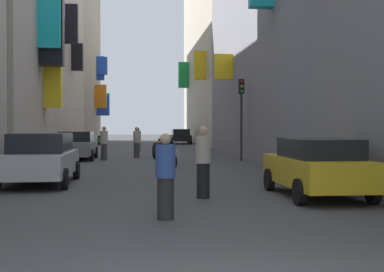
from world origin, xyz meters
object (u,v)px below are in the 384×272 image
scooter_silver (171,156)px  pedestrian_near_left (137,142)px  parked_car_yellow (317,166)px  parked_car_grey (76,145)px  parked_car_silver (40,158)px  scooter_black (160,150)px  scooter_green (101,140)px  scooter_blue (204,150)px  pedestrian_near_right (166,177)px  pedestrian_crossing (203,162)px  pedestrian_mid_street (104,143)px  scooter_orange (161,144)px  traffic_light_near_corner (241,105)px  parked_car_black (181,136)px  pedestrian_far_away (138,140)px

scooter_silver → pedestrian_near_left: bearing=104.0°
parked_car_yellow → parked_car_grey: parked_car_grey is taller
parked_car_yellow → parked_car_grey: 17.19m
parked_car_silver → scooter_black: bearing=70.4°
scooter_green → scooter_blue: 21.71m
pedestrian_near_right → scooter_silver: bearing=85.8°
scooter_black → pedestrian_near_left: 1.81m
parked_car_yellow → parked_car_grey: (-7.62, 15.42, -0.00)m
parked_car_silver → parked_car_grey: parked_car_silver is taller
pedestrian_crossing → pedestrian_mid_street: (-3.28, 14.65, -0.02)m
scooter_blue → pedestrian_near_left: bearing=160.9°
pedestrian_crossing → pedestrian_mid_street: pedestrian_crossing is taller
scooter_orange → scooter_green: 12.41m
parked_car_silver → scooter_blue: parked_car_silver is taller
scooter_orange → scooter_green: (-4.92, 11.39, 0.00)m
scooter_green → pedestrian_crossing: size_ratio=1.01×
pedestrian_near_right → traffic_light_near_corner: size_ratio=0.40×
scooter_orange → parked_car_silver: bearing=-102.5°
scooter_green → parked_car_yellow: bearing=-77.9°
scooter_orange → pedestrian_crossing: pedestrian_crossing is taller
parked_car_silver → scooter_black: (4.11, 11.53, -0.34)m
scooter_orange → pedestrian_mid_street: 10.39m
pedestrian_crossing → pedestrian_near_right: size_ratio=1.08×
traffic_light_near_corner → parked_car_black: bearing=92.4°
parked_car_silver → pedestrian_mid_street: bearing=83.5°
parked_car_black → scooter_silver: parked_car_black is taller
parked_car_black → scooter_black: (-3.02, -23.32, -0.29)m
traffic_light_near_corner → pedestrian_near_left: bearing=151.5°
pedestrian_crossing → scooter_orange: bearing=89.8°
pedestrian_crossing → pedestrian_far_away: 23.43m
parked_car_silver → scooter_green: size_ratio=2.50×
parked_car_silver → pedestrian_far_away: bearing=81.4°
scooter_green → scooter_black: (4.40, -20.69, 0.00)m
parked_car_silver → parked_car_grey: size_ratio=1.04×
parked_car_black → pedestrian_crossing: (-2.60, -38.48, 0.14)m
scooter_orange → pedestrian_crossing: size_ratio=1.03×
pedestrian_far_away → parked_car_grey: bearing=-112.0°
scooter_black → pedestrian_far_away: 8.30m
pedestrian_far_away → parked_car_silver: bearing=-98.6°
scooter_orange → pedestrian_near_left: 8.19m
parked_car_yellow → scooter_black: (-3.27, 15.22, -0.31)m
parked_car_yellow → parked_car_grey: bearing=116.3°
scooter_blue → scooter_black: 2.36m
pedestrian_near_left → traffic_light_near_corner: size_ratio=0.41×
scooter_black → pedestrian_near_right: (-0.66, -18.01, 0.35)m
parked_car_black → scooter_orange: 14.24m
parked_car_yellow → parked_car_black: 38.54m
pedestrian_near_left → parked_car_yellow: bearing=-74.9°
parked_car_black → pedestrian_crossing: bearing=-93.9°
scooter_black → pedestrian_near_right: 18.03m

